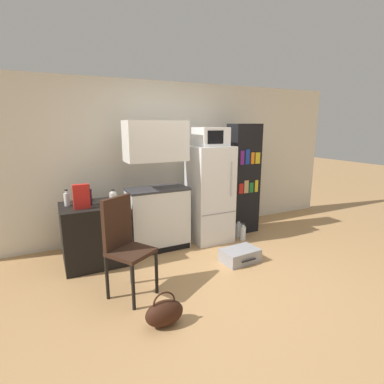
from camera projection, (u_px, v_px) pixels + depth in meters
ground_plane at (229, 284)px, 3.44m from camera, size 24.00×24.00×0.00m
wall_back at (175, 159)px, 5.01m from camera, size 6.40×0.10×2.46m
side_table at (94, 234)px, 3.92m from camera, size 0.78×0.66×0.80m
kitchen_hutch at (157, 193)px, 4.30m from camera, size 0.87×0.47×1.85m
refrigerator at (210, 194)px, 4.64m from camera, size 0.61×0.59×1.48m
microwave at (211, 137)px, 4.45m from camera, size 0.44×0.42×0.28m
bookshelf at (243, 179)px, 5.01m from camera, size 0.48×0.34×1.81m
bottle_clear_short at (67, 199)px, 3.75m from camera, size 0.07×0.07×0.21m
bottle_milk_white at (113, 198)px, 3.84m from camera, size 0.09×0.09×0.19m
bottle_wine_dark at (89, 197)px, 3.77m from camera, size 0.07×0.07×0.26m
bowl at (86, 199)px, 4.01m from camera, size 0.14×0.14×0.04m
cereal_box at (81, 197)px, 3.61m from camera, size 0.19×0.07×0.30m
chair at (124, 239)px, 3.13m from camera, size 0.55×0.55×1.07m
suitcase_large_flat at (240, 255)px, 4.00m from camera, size 0.51×0.38×0.17m
handbag at (164, 313)px, 2.72m from camera, size 0.36×0.20×0.33m
water_bottle_front at (243, 233)px, 4.74m from camera, size 0.09×0.09×0.29m
water_bottle_middle at (238, 230)px, 4.85m from camera, size 0.10×0.10×0.30m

